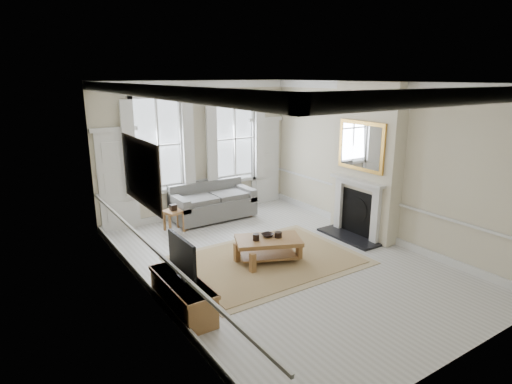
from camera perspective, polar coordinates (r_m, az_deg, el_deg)
floor at (r=8.45m, az=3.46°, el=-9.28°), size 7.20×7.20×0.00m
ceiling at (r=7.69m, az=3.88°, el=14.44°), size 7.20×7.20×0.00m
back_wall at (r=10.93m, az=-7.80°, el=5.63°), size 5.20×0.00×5.20m
left_wall at (r=6.71m, az=-14.40°, el=-0.86°), size 0.00×7.20×7.20m
right_wall at (r=9.66m, az=16.12°, el=3.89°), size 0.00×7.20×7.20m
window_left at (r=10.45m, az=-12.93°, el=6.05°), size 1.26×0.20×2.20m
window_right at (r=11.34m, az=-2.91°, el=7.12°), size 1.26×0.20×2.20m
door_left at (r=10.30m, az=-17.90°, el=1.31°), size 0.90×0.08×2.30m
door_right at (r=12.01m, az=1.24°, el=3.97°), size 0.90×0.08×2.30m
painting at (r=6.91m, az=-15.10°, el=2.56°), size 0.05×1.66×1.06m
chimney_breast at (r=9.66m, az=14.55°, el=4.00°), size 0.35×1.70×3.38m
hearth at (r=9.81m, az=12.21°, el=-5.87°), size 0.55×1.50×0.05m
fireplace at (r=9.72m, az=13.27°, el=-1.72°), size 0.21×1.45×1.33m
mirror at (r=9.44m, az=13.80°, el=5.96°), size 0.06×1.26×1.06m
sofa at (r=10.85m, az=-5.89°, el=-1.58°), size 2.03×0.99×0.90m
side_table at (r=10.06m, az=-10.93°, el=-2.98°), size 0.52×0.52×0.51m
rug at (r=8.48m, az=1.63°, el=-9.08°), size 3.50×2.60×0.02m
coffee_table at (r=8.33m, az=1.65°, el=-6.74°), size 1.43×1.17×0.47m
ceramic_pot_a at (r=8.19m, az=0.01°, el=-6.05°), size 0.13×0.13×0.13m
ceramic_pot_b at (r=8.35m, az=2.98°, el=-5.71°), size 0.15×0.15×0.10m
bowl at (r=8.39m, az=1.54°, el=-5.76°), size 0.25×0.25×0.06m
tv_stand at (r=6.82m, az=-9.75°, el=-13.41°), size 0.47×1.47×0.52m
tv at (r=6.54m, az=-9.82°, el=-8.31°), size 0.08×0.90×0.68m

